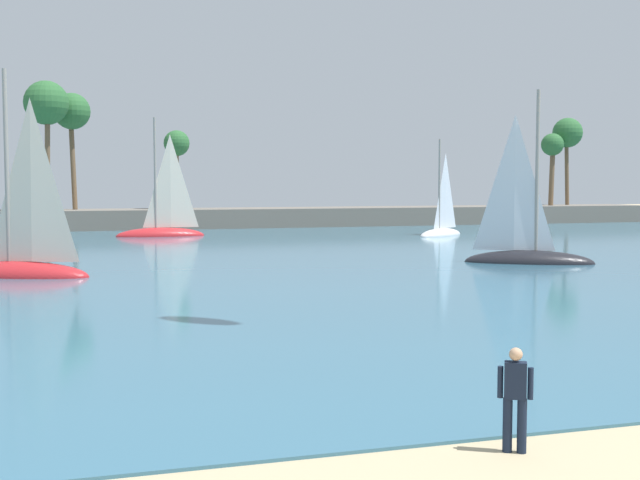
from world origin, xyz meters
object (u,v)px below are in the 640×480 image
person_at_waterline (515,396)px  sailboat_near_shore (526,246)px  sailboat_mid_bay (442,226)px  sailboat_far_left (162,225)px  sailboat_toward_headland (19,256)px

person_at_waterline → sailboat_near_shore: size_ratio=0.17×
sailboat_mid_bay → sailboat_far_left: (-21.15, 5.40, 0.16)m
sailboat_mid_bay → person_at_waterline: bearing=-114.1°
sailboat_near_shore → sailboat_toward_headland: 24.79m
sailboat_mid_bay → sailboat_toward_headland: size_ratio=0.82×
person_at_waterline → sailboat_far_left: bearing=89.8°
sailboat_near_shore → sailboat_mid_bay: bearing=75.9°
sailboat_toward_headland → sailboat_far_left: size_ratio=1.00×
person_at_waterline → sailboat_far_left: 53.08m
sailboat_near_shore → sailboat_mid_bay: 22.19m
person_at_waterline → sailboat_near_shore: 30.64m
sailboat_toward_headland → sailboat_near_shore: bearing=-2.8°
sailboat_mid_bay → sailboat_toward_headland: (-30.16, -20.32, 0.16)m
sailboat_toward_headland → person_at_waterline: bearing=-72.2°
sailboat_near_shore → sailboat_mid_bay: size_ratio=1.18×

